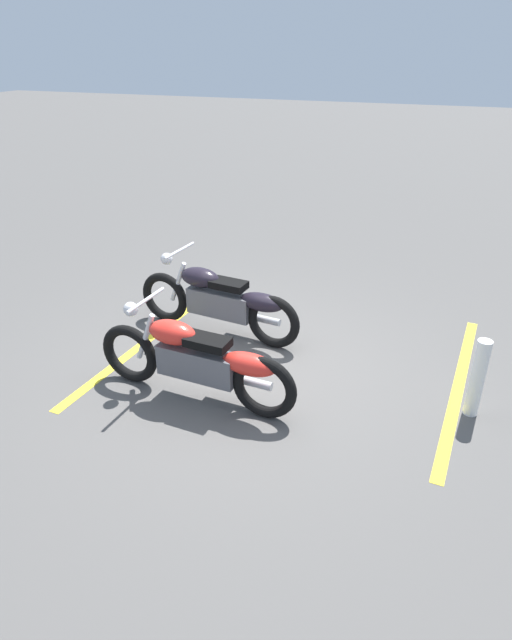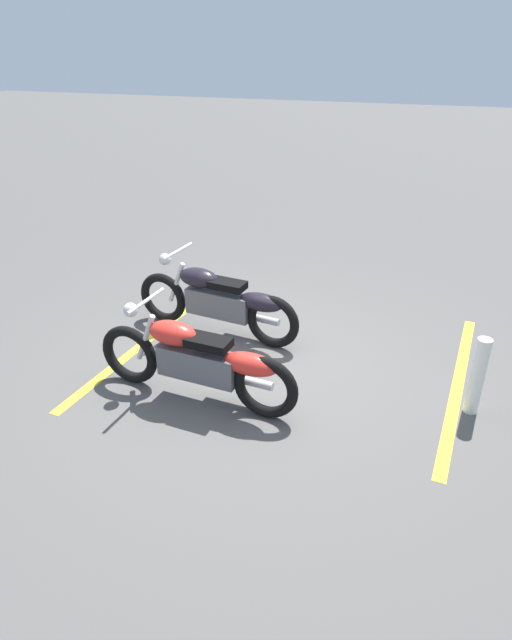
# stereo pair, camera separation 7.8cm
# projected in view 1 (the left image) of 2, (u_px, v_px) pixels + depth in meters

# --- Properties ---
(ground_plane) EXTENTS (60.00, 60.00, 0.00)m
(ground_plane) POSITION_uv_depth(u_px,v_px,m) (246.00, 369.00, 6.13)
(ground_plane) COLOR #514F4C
(motorcycle_bright_foreground) EXTENTS (2.23, 0.62, 1.04)m
(motorcycle_bright_foreground) POSITION_uv_depth(u_px,v_px,m) (198.00, 360.00, 5.43)
(motorcycle_bright_foreground) COLOR black
(motorcycle_bright_foreground) RESTS_ON ground
(motorcycle_dark_foreground) EXTENTS (2.23, 0.62, 1.04)m
(motorcycle_dark_foreground) POSITION_uv_depth(u_px,v_px,m) (220.00, 301.00, 6.67)
(motorcycle_dark_foreground) COLOR black
(motorcycle_dark_foreground) RESTS_ON ground
(bollard_post) EXTENTS (0.14, 0.14, 0.83)m
(bollard_post) POSITION_uv_depth(u_px,v_px,m) (477.00, 378.00, 5.23)
(bollard_post) COLOR white
(bollard_post) RESTS_ON ground
(parking_stripe_near) EXTENTS (0.36, 3.20, 0.01)m
(parking_stripe_near) POSITION_uv_depth(u_px,v_px,m) (146.00, 341.00, 6.71)
(parking_stripe_near) COLOR yellow
(parking_stripe_near) RESTS_ON ground
(parking_stripe_mid) EXTENTS (0.36, 3.20, 0.01)m
(parking_stripe_mid) POSITION_uv_depth(u_px,v_px,m) (458.00, 386.00, 5.83)
(parking_stripe_mid) COLOR yellow
(parking_stripe_mid) RESTS_ON ground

